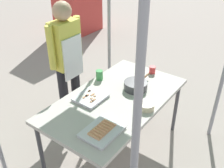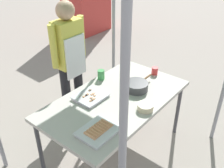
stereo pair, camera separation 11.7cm
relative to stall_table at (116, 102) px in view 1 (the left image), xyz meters
The scene contains 9 objects.
ground_plane 0.70m from the stall_table, ahead, with size 18.00×18.00×0.00m, color gray.
stall_table is the anchor object (origin of this frame).
tray_grilled_sausages 0.55m from the stall_table, 156.72° to the right, with size 0.36×0.28×0.05m.
tray_meat_skewers 0.27m from the stall_table, 130.26° to the left, with size 0.31×0.28×0.04m.
cooking_wok 0.30m from the stall_table, 15.32° to the right, with size 0.42×0.26×0.09m.
condiment_bowl 0.36m from the stall_table, 86.16° to the right, with size 0.16×0.16×0.06m, color #BFB28C.
drink_cup_near_edge 0.44m from the stall_table, 62.01° to the left, with size 0.08×0.08×0.11m, color #3F994C.
drink_cup_by_wok 0.71m from the stall_table, ahead, with size 0.08×0.08×0.09m, color red.
vendor_woman 0.88m from the stall_table, 80.22° to the left, with size 0.52×0.23×1.60m.
Camera 1 is at (-1.82, -1.29, 2.27)m, focal length 41.43 mm.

